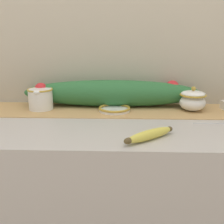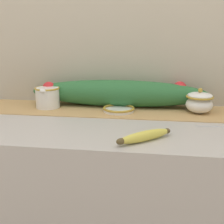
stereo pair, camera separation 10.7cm
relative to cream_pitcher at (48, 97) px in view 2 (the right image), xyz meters
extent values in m
cube|color=#B7B2AD|center=(0.33, -0.16, -0.51)|extent=(1.39, 0.62, 0.91)
cube|color=#B7AD99|center=(0.33, 0.16, 0.23)|extent=(2.19, 0.04, 2.40)
cube|color=tan|center=(0.33, 0.00, -0.05)|extent=(1.28, 0.27, 0.00)
cylinder|color=white|center=(0.00, 0.00, 0.00)|extent=(0.11, 0.11, 0.10)
torus|color=#B79333|center=(0.00, 0.00, 0.04)|extent=(0.12, 0.12, 0.01)
torus|color=white|center=(0.00, 0.06, 0.00)|extent=(0.05, 0.01, 0.05)
ellipsoid|color=white|center=(0.00, -0.05, 0.04)|extent=(0.03, 0.02, 0.02)
ellipsoid|color=white|center=(0.69, 0.00, -0.01)|extent=(0.12, 0.12, 0.07)
torus|color=#B79333|center=(0.69, 0.00, 0.02)|extent=(0.12, 0.12, 0.01)
ellipsoid|color=white|center=(0.69, 0.00, 0.03)|extent=(0.11, 0.11, 0.03)
sphere|color=#B79333|center=(0.69, 0.00, 0.05)|extent=(0.02, 0.02, 0.02)
cylinder|color=white|center=(0.34, -0.03, -0.05)|extent=(0.14, 0.14, 0.01)
torus|color=#B79333|center=(0.34, -0.03, -0.04)|extent=(0.14, 0.14, 0.01)
ellipsoid|color=#DBCC4C|center=(0.47, -0.37, -0.04)|extent=(0.18, 0.16, 0.03)
ellipsoid|color=brown|center=(0.39, -0.43, -0.04)|extent=(0.04, 0.04, 0.02)
ellipsoid|color=brown|center=(0.54, -0.31, -0.04)|extent=(0.03, 0.03, 0.02)
cube|color=silver|center=(0.72, -0.19, -0.05)|extent=(0.13, 0.01, 0.00)
ellipsoid|color=#2D6B38|center=(0.33, 0.07, 0.01)|extent=(0.85, 0.14, 0.13)
sphere|color=red|center=(-0.01, 0.05, 0.03)|extent=(0.06, 0.06, 0.06)
sphere|color=red|center=(0.13, 0.07, 0.03)|extent=(0.06, 0.06, 0.06)
sphere|color=red|center=(0.27, 0.08, 0.03)|extent=(0.08, 0.08, 0.08)
sphere|color=red|center=(0.38, 0.06, 0.02)|extent=(0.06, 0.06, 0.06)
sphere|color=red|center=(0.52, 0.07, 0.03)|extent=(0.07, 0.07, 0.07)
sphere|color=red|center=(0.61, 0.09, 0.04)|extent=(0.06, 0.06, 0.06)
camera|label=1|loc=(0.37, -1.24, 0.28)|focal=45.00mm
camera|label=2|loc=(0.48, -1.23, 0.28)|focal=45.00mm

